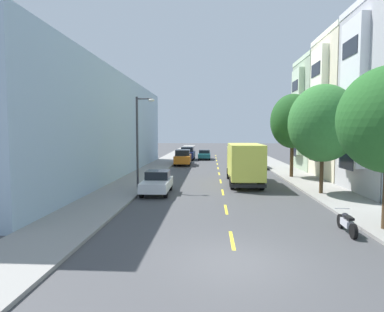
% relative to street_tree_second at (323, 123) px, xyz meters
% --- Properties ---
extents(ground_plane, '(160.00, 160.00, 0.00)m').
position_rel_street_tree_second_xyz_m(ground_plane, '(-6.40, 18.65, -4.70)').
color(ground_plane, '#424244').
extents(sidewalk_left, '(3.20, 120.00, 0.14)m').
position_rel_street_tree_second_xyz_m(sidewalk_left, '(-13.50, 16.65, -4.63)').
color(sidewalk_left, gray).
rests_on(sidewalk_left, ground_plane).
extents(sidewalk_right, '(3.20, 120.00, 0.14)m').
position_rel_street_tree_second_xyz_m(sidewalk_right, '(0.70, 16.65, -4.63)').
color(sidewalk_right, gray).
rests_on(sidewalk_right, ground_plane).
extents(lane_centerline_dashes, '(0.14, 47.20, 0.01)m').
position_rel_street_tree_second_xyz_m(lane_centerline_dashes, '(-6.40, 13.15, -4.70)').
color(lane_centerline_dashes, yellow).
rests_on(lane_centerline_dashes, ground_plane).
extents(townhouse_third_cream, '(11.40, 6.73, 12.59)m').
position_rel_street_tree_second_xyz_m(townhouse_third_cream, '(7.60, 7.44, 1.40)').
color(townhouse_third_cream, beige).
rests_on(townhouse_third_cream, ground_plane).
extents(townhouse_fourth_sage, '(12.03, 6.73, 12.05)m').
position_rel_street_tree_second_xyz_m(townhouse_fourth_sage, '(7.91, 14.37, 1.12)').
color(townhouse_fourth_sage, '#99AD8E').
rests_on(townhouse_fourth_sage, ground_plane).
extents(apartment_block_opposite, '(10.00, 36.00, 9.33)m').
position_rel_street_tree_second_xyz_m(apartment_block_opposite, '(-20.10, 8.65, -0.03)').
color(apartment_block_opposite, '#9EB7CC').
rests_on(apartment_block_opposite, ground_plane).
extents(street_tree_second, '(4.40, 4.40, 7.06)m').
position_rel_street_tree_second_xyz_m(street_tree_second, '(0.00, 0.00, 0.00)').
color(street_tree_second, '#47331E').
rests_on(street_tree_second, sidewalk_right).
extents(street_tree_third, '(3.89, 3.89, 7.36)m').
position_rel_street_tree_second_xyz_m(street_tree_third, '(0.00, 7.94, 0.39)').
color(street_tree_third, '#47331E').
rests_on(street_tree_third, sidewalk_right).
extents(street_lamp, '(1.35, 0.28, 6.50)m').
position_rel_street_tree_second_xyz_m(street_lamp, '(-12.34, 1.50, -0.78)').
color(street_lamp, '#38383D').
rests_on(street_lamp, sidewalk_left).
extents(delivery_box_truck, '(2.41, 7.38, 3.21)m').
position_rel_street_tree_second_xyz_m(delivery_box_truck, '(-4.60, 4.19, -2.86)').
color(delivery_box_truck, '#D8D84C').
rests_on(delivery_box_truck, ground_plane).
extents(parked_hatchback_white, '(1.78, 4.02, 1.50)m').
position_rel_street_tree_second_xyz_m(parked_hatchback_white, '(-10.83, -0.06, -3.94)').
color(parked_hatchback_white, silver).
rests_on(parked_hatchback_white, ground_plane).
extents(parked_suv_champagne, '(2.09, 4.86, 1.93)m').
position_rel_street_tree_second_xyz_m(parked_suv_champagne, '(-2.06, 26.54, -3.71)').
color(parked_suv_champagne, tan).
rests_on(parked_suv_champagne, ground_plane).
extents(parked_suv_orange, '(2.07, 4.85, 1.93)m').
position_rel_street_tree_second_xyz_m(parked_suv_orange, '(-10.73, 18.90, -3.71)').
color(parked_suv_orange, orange).
rests_on(parked_suv_orange, ground_plane).
extents(parked_pickup_forest, '(2.10, 5.34, 1.73)m').
position_rel_street_tree_second_xyz_m(parked_pickup_forest, '(-2.05, 42.64, -3.87)').
color(parked_pickup_forest, '#194C28').
rests_on(parked_pickup_forest, ground_plane).
extents(parked_suv_navy, '(2.04, 4.83, 1.93)m').
position_rel_street_tree_second_xyz_m(parked_suv_navy, '(-10.67, 26.78, -3.71)').
color(parked_suv_navy, navy).
rests_on(parked_suv_navy, ground_plane).
extents(parked_wagon_black, '(1.88, 4.72, 1.50)m').
position_rel_street_tree_second_xyz_m(parked_wagon_black, '(-2.08, 16.06, -3.90)').
color(parked_wagon_black, black).
rests_on(parked_wagon_black, ground_plane).
extents(moving_teal_sedan, '(1.80, 4.50, 1.43)m').
position_rel_street_tree_second_xyz_m(moving_teal_sedan, '(-8.20, 27.61, -3.95)').
color(moving_teal_sedan, '#195B60').
rests_on(moving_teal_sedan, ground_plane).
extents(parked_motorcycle, '(0.62, 2.05, 0.90)m').
position_rel_street_tree_second_xyz_m(parked_motorcycle, '(-1.65, -8.18, -4.29)').
color(parked_motorcycle, black).
rests_on(parked_motorcycle, ground_plane).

